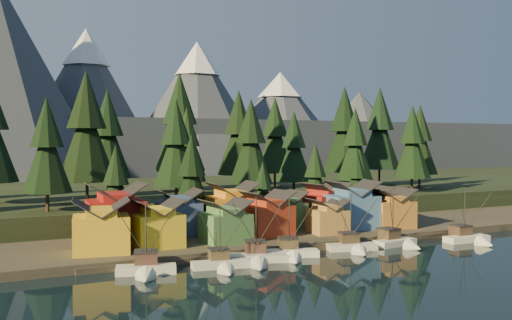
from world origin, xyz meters
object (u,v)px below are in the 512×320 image
boat_1 (222,257)px  house_front_0 (101,224)px  house_back_0 (115,212)px  house_front_1 (157,222)px  boat_0 (146,259)px  boat_3 (291,246)px  boat_4 (354,239)px  house_back_1 (179,211)px  boat_6 (471,231)px  boat_2 (257,250)px  boat_5 (399,234)px

boat_1 → house_front_0: (-15.89, 14.62, 4.29)m
boat_1 → house_back_0: size_ratio=0.98×
house_front_0 → house_front_1: 10.00m
boat_0 → house_front_1: size_ratio=1.45×
boat_3 → boat_4: bearing=20.7°
boat_0 → house_back_1: boat_0 is taller
boat_4 → boat_6: size_ratio=0.97×
boat_2 → house_front_0: (-22.86, 13.09, 4.10)m
house_front_1 → house_back_0: bearing=125.3°
boat_6 → boat_5: bearing=171.9°
house_front_0 → house_back_1: bearing=41.7°
house_front_0 → boat_4: bearing=-5.2°
boat_3 → boat_5: boat_5 is taller
boat_3 → boat_4: boat_4 is taller
house_front_1 → house_back_1: (7.38, 9.96, 0.38)m
boat_0 → boat_2: 18.87m
boat_0 → house_back_0: 21.97m
boat_3 → boat_5: (23.87, -0.24, 0.31)m
house_front_0 → boat_5: bearing=-2.4°
boat_0 → boat_3: bearing=19.0°
boat_4 → house_back_1: house_back_1 is taller
boat_4 → house_front_0: 45.18m
boat_2 → boat_4: 20.52m
house_front_0 → house_front_1: size_ratio=1.25×
boat_2 → house_front_0: 26.66m
boat_4 → boat_5: 10.52m
boat_1 → boat_5: size_ratio=0.88×
boat_3 → boat_2: bearing=-149.5°
boat_2 → boat_5: boat_5 is taller
house_back_1 → house_front_1: bearing=-120.3°
house_front_1 → boat_6: bearing=-15.7°
boat_5 → house_front_0: bearing=160.8°
boat_1 → house_front_1: bearing=122.2°
boat_5 → house_back_0: 53.82m
boat_0 → house_front_0: boat_0 is taller
boat_6 → house_back_0: 69.47m
boat_1 → house_back_1: size_ratio=1.17×
boat_2 → house_front_1: (-12.89, 13.71, 3.74)m
boat_0 → boat_5: bearing=17.5°
boat_1 → house_front_0: size_ratio=1.02×
boat_5 → boat_2: bearing=175.2°
boat_0 → boat_5: 49.89m
boat_1 → house_back_1: bearing=97.6°
boat_1 → boat_6: 53.54m
house_back_0 → boat_5: bearing=-18.6°
boat_4 → house_back_1: (-26.00, 22.65, 4.05)m
boat_6 → boat_0: bearing=-178.3°
boat_6 → house_back_1: boat_6 is taller
boat_0 → house_back_0: house_back_0 is taller
boat_6 → house_front_0: boat_6 is taller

